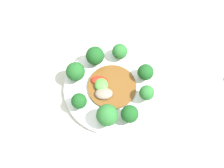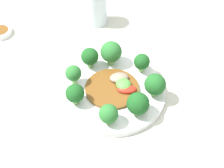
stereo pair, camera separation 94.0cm
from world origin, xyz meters
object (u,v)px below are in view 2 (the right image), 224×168
plate (112,92)px  broccoli_west (155,85)px  broccoli_southwest (142,62)px  broccoli_southeast (90,57)px  broccoli_east (73,74)px  broccoli_south (111,52)px  broccoli_northeast (75,94)px  sauce_dish (0,32)px  broccoli_northwest (138,104)px  stirfry_center (116,86)px  broccoli_north (109,114)px  drinking_glass (96,8)px

plate → broccoli_west: 0.11m
broccoli_southwest → broccoli_southeast: broccoli_southeast is taller
broccoli_southwest → broccoli_east: bearing=23.7°
broccoli_southwest → broccoli_southeast: bearing=1.0°
broccoli_south → broccoli_southeast: size_ratio=1.17×
broccoli_south → broccoli_northeast: bearing=67.7°
sauce_dish → broccoli_east: bearing=146.0°
broccoli_northeast → broccoli_southeast: broccoli_southeast is taller
broccoli_northwest → broccoli_northeast: bearing=-3.8°
broccoli_southeast → broccoli_northeast: bearing=86.0°
broccoli_northeast → stirfry_center: size_ratio=0.41×
broccoli_southwest → broccoli_northwest: bearing=91.2°
broccoli_southeast → broccoli_northwest: size_ratio=0.97×
broccoli_west → broccoli_southwest: bearing=-64.1°
sauce_dish → broccoli_southwest: bearing=165.2°
stirfry_center → broccoli_northwest: bearing=130.6°
broccoli_south → sauce_dish: bearing=-15.2°
sauce_dish → stirfry_center: bearing=153.8°
plate → broccoli_east: size_ratio=4.71×
plate → broccoli_east: broccoli_east is taller
broccoli_south → broccoli_southeast: (0.05, 0.02, -0.00)m
broccoli_west → plate: bearing=-0.1°
plate → broccoli_northeast: bearing=34.8°
broccoli_southeast → broccoli_west: broccoli_west is taller
broccoli_north → broccoli_west: 0.14m
broccoli_southwest → drinking_glass: (0.16, -0.23, 0.01)m
broccoli_northeast → broccoli_northwest: broccoli_northwest is taller
plate → broccoli_north: (-0.01, 0.10, 0.04)m
broccoli_northwest → stirfry_center: size_ratio=0.44×
broccoli_north → broccoli_northwest: size_ratio=0.87×
plate → broccoli_southeast: bearing=-47.3°
broccoli_north → stirfry_center: broccoli_north is taller
broccoli_southwest → sauce_dish: size_ratio=0.75×
broccoli_south → stirfry_center: broccoli_south is taller
broccoli_southeast → broccoli_southwest: bearing=-179.0°
plate → broccoli_west: size_ratio=4.39×
broccoli_northeast → broccoli_southeast: bearing=-94.0°
broccoli_northeast → plate: bearing=-145.2°
drinking_glass → sauce_dish: size_ratio=1.47×
plate → broccoli_south: size_ratio=3.96×
broccoli_northeast → drinking_glass: drinking_glass is taller
broccoli_west → broccoli_south: bearing=-38.9°
broccoli_northwest → plate: bearing=-43.2°
broccoli_north → broccoli_southwest: bearing=-108.1°
broccoli_southeast → stirfry_center: 0.11m
broccoli_northeast → sauce_dish: size_ratio=0.77×
broccoli_east → broccoli_southwest: size_ratio=1.07×
broccoli_west → drinking_glass: size_ratio=0.58×
stirfry_center → sauce_dish: 0.43m
broccoli_north → broccoli_west: bearing=-133.9°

